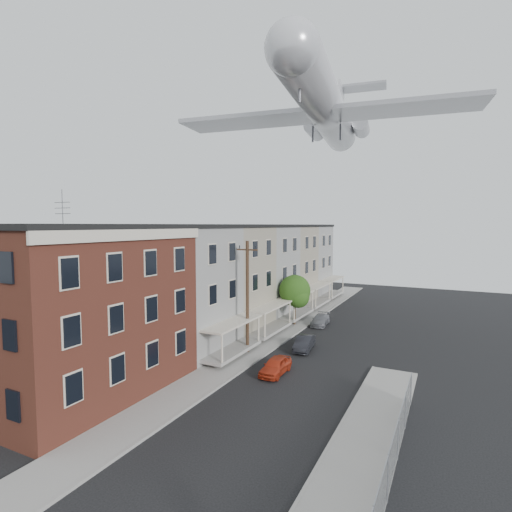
{
  "coord_description": "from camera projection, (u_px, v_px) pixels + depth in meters",
  "views": [
    {
      "loc": [
        8.86,
        -9.67,
        10.24
      ],
      "look_at": [
        -0.13,
        8.49,
        8.66
      ],
      "focal_mm": 28.0,
      "sensor_mm": 36.0,
      "label": 1
    }
  ],
  "objects": [
    {
      "name": "sidewalk_left",
      "position": [
        278.0,
        334.0,
        37.23
      ],
      "size": [
        3.0,
        62.0,
        0.12
      ],
      "primitive_type": "cube",
      "color": "gray",
      "rests_on": "ground"
    },
    {
      "name": "sidewalk_right",
      "position": [
        352.0,
        475.0,
        16.28
      ],
      "size": [
        3.0,
        26.0,
        0.12
      ],
      "primitive_type": "cube",
      "color": "gray",
      "rests_on": "ground"
    },
    {
      "name": "curb_left",
      "position": [
        293.0,
        336.0,
        36.58
      ],
      "size": [
        0.15,
        62.0,
        0.14
      ],
      "primitive_type": "cube",
      "color": "gray",
      "rests_on": "ground"
    },
    {
      "name": "curb_right",
      "position": [
        318.0,
        465.0,
        16.92
      ],
      "size": [
        0.15,
        26.0,
        0.14
      ],
      "primitive_type": "cube",
      "color": "gray",
      "rests_on": "ground"
    },
    {
      "name": "corner_building",
      "position": [
        73.0,
        308.0,
        24.51
      ],
      "size": [
        10.31,
        12.3,
        12.15
      ],
      "color": "#371B11",
      "rests_on": "ground"
    },
    {
      "name": "row_house_a",
      "position": [
        171.0,
        287.0,
        32.99
      ],
      "size": [
        11.98,
        7.0,
        10.3
      ],
      "color": "#62625F",
      "rests_on": "ground"
    },
    {
      "name": "row_house_b",
      "position": [
        216.0,
        277.0,
        39.24
      ],
      "size": [
        11.98,
        7.0,
        10.3
      ],
      "color": "gray",
      "rests_on": "ground"
    },
    {
      "name": "row_house_c",
      "position": [
        249.0,
        270.0,
        45.5
      ],
      "size": [
        11.98,
        7.0,
        10.3
      ],
      "color": "#62625F",
      "rests_on": "ground"
    },
    {
      "name": "row_house_d",
      "position": [
        273.0,
        264.0,
        51.75
      ],
      "size": [
        11.98,
        7.0,
        10.3
      ],
      "color": "gray",
      "rests_on": "ground"
    },
    {
      "name": "row_house_e",
      "position": [
        293.0,
        260.0,
        58.01
      ],
      "size": [
        11.98,
        7.0,
        10.3
      ],
      "color": "#62625F",
      "rests_on": "ground"
    },
    {
      "name": "chainlink_fence",
      "position": [
        388.0,
        477.0,
        14.65
      ],
      "size": [
        0.06,
        18.06,
        1.9
      ],
      "color": "gray",
      "rests_on": "ground"
    },
    {
      "name": "utility_pole",
      "position": [
        247.0,
        295.0,
        31.55
      ],
      "size": [
        1.8,
        0.26,
        9.0
      ],
      "color": "black",
      "rests_on": "ground"
    },
    {
      "name": "street_tree",
      "position": [
        296.0,
        292.0,
        40.37
      ],
      "size": [
        3.22,
        3.2,
        5.2
      ],
      "color": "black",
      "rests_on": "ground"
    },
    {
      "name": "car_near",
      "position": [
        275.0,
        366.0,
        27.4
      ],
      "size": [
        1.39,
        3.42,
        1.16
      ],
      "primitive_type": "imported",
      "rotation": [
        0.0,
        0.0,
        0.01
      ],
      "color": "#B43017",
      "rests_on": "ground"
    },
    {
      "name": "car_mid",
      "position": [
        304.0,
        343.0,
        32.65
      ],
      "size": [
        1.66,
        3.66,
        1.16
      ],
      "primitive_type": "imported",
      "rotation": [
        0.0,
        0.0,
        0.13
      ],
      "color": "black",
      "rests_on": "ground"
    },
    {
      "name": "car_far",
      "position": [
        320.0,
        320.0,
        40.77
      ],
      "size": [
        1.8,
        3.81,
        1.07
      ],
      "primitive_type": "imported",
      "rotation": [
        0.0,
        0.0,
        0.08
      ],
      "color": "slate",
      "rests_on": "ground"
    },
    {
      "name": "airplane",
      "position": [
        326.0,
        109.0,
        38.49
      ],
      "size": [
        27.31,
        31.19,
        8.97
      ],
      "color": "silver",
      "rests_on": "ground"
    }
  ]
}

